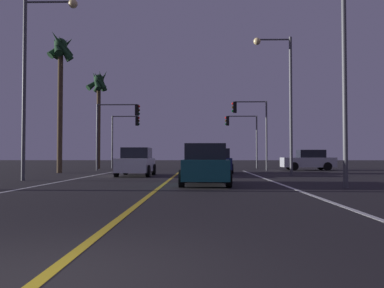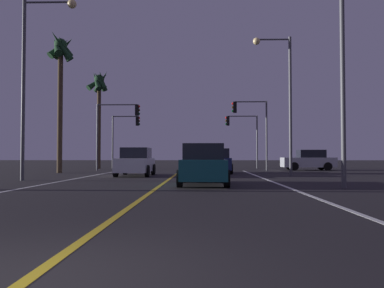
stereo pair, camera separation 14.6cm
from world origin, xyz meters
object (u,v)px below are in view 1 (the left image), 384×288
Objects in this scene: car_oncoming at (136,162)px; traffic_light_near_left at (118,121)px; car_ahead_far at (217,161)px; street_lamp_right_far at (282,88)px; traffic_light_near_right at (250,119)px; palm_tree_left_mid at (61,61)px; street_lamp_right_near at (330,45)px; traffic_light_far_right at (241,129)px; car_lead_same_lane at (205,165)px; street_lamp_left_mid at (36,66)px; palm_tree_left_far at (99,90)px; traffic_light_far_left at (126,129)px; car_crossing_side at (309,160)px.

traffic_light_near_left reaches higher than car_oncoming.
street_lamp_right_far is (3.85, -3.30, 4.53)m from car_ahead_far.
traffic_light_near_right is at bearing -31.75° from car_ahead_far.
palm_tree_left_mid is at bearing -121.63° from car_oncoming.
car_ahead_far is 0.50× the size of street_lamp_right_near.
traffic_light_far_right is at bearing -87.20° from street_lamp_right_near.
traffic_light_near_left is 14.32m from street_lamp_right_far.
street_lamp_left_mid is at bearing 72.81° from car_lead_same_lane.
traffic_light_near_left is 13.11m from street_lamp_left_mid.
traffic_light_far_right is (-0.17, 5.50, -0.41)m from traffic_light_near_right.
traffic_light_near_left is (-6.98, 15.50, 3.26)m from car_lead_same_lane.
car_lead_same_lane is 0.50× the size of street_lamp_right_near.
car_ahead_far is at bearing 58.25° from traffic_light_near_right.
traffic_light_far_right is 0.57× the size of street_lamp_left_mid.
car_ahead_far and car_oncoming have the same top height.
car_oncoming is 0.46× the size of palm_tree_left_far.
palm_tree_left_mid reaches higher than traffic_light_far_right.
traffic_light_far_left reaches higher than car_oncoming.
street_lamp_right_far is at bearing 65.88° from car_crossing_side.
traffic_light_far_left is at bearing -15.37° from car_crossing_side.
car_ahead_far is at bearing -50.74° from traffic_light_far_left.
street_lamp_right_far is 0.91× the size of palm_tree_left_far.
traffic_light_far_right is at bearing 0.00° from traffic_light_far_left.
car_ahead_far is at bearing -0.88° from palm_tree_left_mid.
traffic_light_far_left is 11.21m from palm_tree_left_mid.
street_lamp_right_near is at bearing -55.43° from palm_tree_left_far.
traffic_light_far_left is (-8.35, 10.22, 2.94)m from car_ahead_far.
car_oncoming is 0.48× the size of street_lamp_left_mid.
palm_tree_left_mid is at bearing -13.11° from street_lamp_right_far.
car_ahead_far is (0.95, 10.78, 0.00)m from car_lead_same_lane.
palm_tree_left_far is at bearing -9.68° from car_crossing_side.
traffic_light_near_left is at bearing -57.25° from palm_tree_left_far.
traffic_light_far_left reaches higher than car_crossing_side.
car_crossing_side is 0.76× the size of traffic_light_near_right.
street_lamp_left_mid is (-4.17, -4.68, 4.80)m from car_oncoming.
palm_tree_left_mid is (-13.98, -4.55, 3.74)m from traffic_light_near_right.
palm_tree_left_far is at bearing -55.43° from street_lamp_right_near.
traffic_light_near_right reaches higher than car_lead_same_lane.
street_lamp_right_far is (8.87, 0.25, 4.53)m from car_oncoming.
traffic_light_near_left is 5.97m from palm_tree_left_far.
palm_tree_left_far is (-14.48, 21.00, 1.92)m from street_lamp_right_near.
car_lead_same_lane is 9.98m from street_lamp_right_far.
palm_tree_left_far is at bearing -155.74° from car_oncoming.
street_lamp_right_near is at bearing -39.44° from palm_tree_left_mid.
car_crossing_side is at bearing 139.11° from traffic_light_far_right.
traffic_light_far_left is 25.48m from street_lamp_right_near.
traffic_light_near_right is 12.55m from traffic_light_far_left.
street_lamp_left_mid reaches higher than street_lamp_right_far.
street_lamp_left_mid is (-1.25, -12.96, 1.54)m from traffic_light_near_left.
street_lamp_right_near is (-4.07, -17.84, 4.62)m from car_crossing_side.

